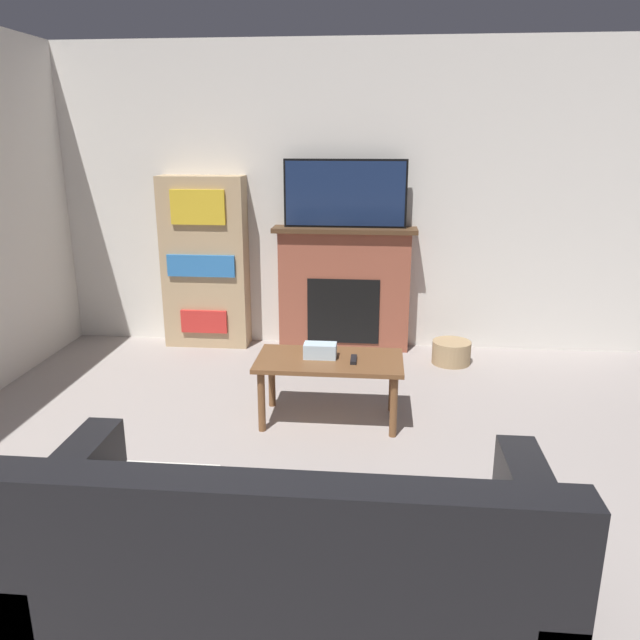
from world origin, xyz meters
The scene contains 9 objects.
wall_back centered at (0.00, 4.41, 1.35)m, with size 5.85×0.06×2.70m.
fireplace centered at (0.18, 4.27, 0.57)m, with size 1.28×0.28×1.12m.
tv centered at (0.18, 4.25, 1.42)m, with size 1.08×0.03×0.59m.
couch centered at (0.17, 0.75, 0.30)m, with size 1.97×0.86×0.87m.
coffee_table centered at (0.17, 2.70, 0.39)m, with size 0.99×0.52×0.45m.
tissue_box centered at (0.11, 2.72, 0.50)m, with size 0.22×0.12×0.10m.
remote_control centered at (0.33, 2.67, 0.47)m, with size 0.04×0.15×0.02m.
bookshelf centered at (-1.10, 4.24, 0.78)m, with size 0.77×0.29×1.56m.
storage_basket centered at (1.13, 3.93, 0.10)m, with size 0.33×0.33×0.20m.
Camera 1 is at (0.48, -1.25, 1.91)m, focal length 35.00 mm.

